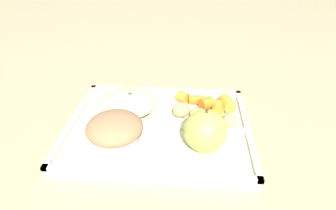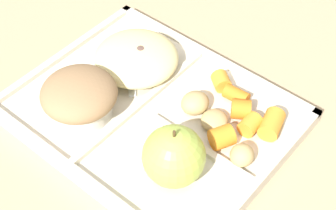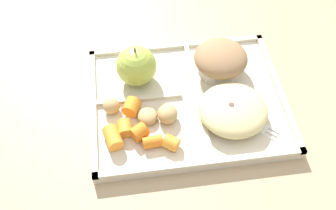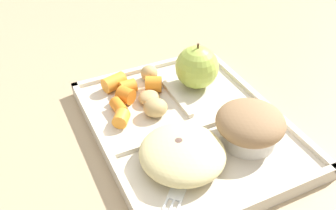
% 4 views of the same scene
% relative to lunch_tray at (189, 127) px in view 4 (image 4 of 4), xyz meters
% --- Properties ---
extents(ground, '(6.00, 6.00, 0.00)m').
position_rel_lunch_tray_xyz_m(ground, '(0.00, -0.00, -0.01)').
color(ground, tan).
extents(lunch_tray, '(0.34, 0.27, 0.02)m').
position_rel_lunch_tray_xyz_m(lunch_tray, '(0.00, 0.00, 0.00)').
color(lunch_tray, beige).
rests_on(lunch_tray, ground).
extents(green_apple, '(0.07, 0.07, 0.08)m').
position_rel_lunch_tray_xyz_m(green_apple, '(-0.08, 0.06, 0.04)').
color(green_apple, '#A8C14C').
rests_on(green_apple, lunch_tray).
extents(bran_muffin, '(0.10, 0.10, 0.06)m').
position_rel_lunch_tray_xyz_m(bran_muffin, '(0.07, 0.06, 0.04)').
color(bran_muffin, silver).
rests_on(bran_muffin, lunch_tray).
extents(carrot_slice_tilted, '(0.03, 0.02, 0.02)m').
position_rel_lunch_tray_xyz_m(carrot_slice_tilted, '(-0.07, -0.09, 0.02)').
color(carrot_slice_tilted, orange).
rests_on(carrot_slice_tilted, lunch_tray).
extents(carrot_slice_large, '(0.03, 0.04, 0.03)m').
position_rel_lunch_tray_xyz_m(carrot_slice_large, '(-0.14, -0.07, 0.02)').
color(carrot_slice_large, orange).
rests_on(carrot_slice_large, lunch_tray).
extents(carrot_slice_small, '(0.03, 0.03, 0.03)m').
position_rel_lunch_tray_xyz_m(carrot_slice_small, '(-0.09, -0.07, 0.02)').
color(carrot_slice_small, orange).
rests_on(carrot_slice_small, lunch_tray).
extents(carrot_slice_edge, '(0.03, 0.03, 0.02)m').
position_rel_lunch_tray_xyz_m(carrot_slice_edge, '(-0.04, -0.09, 0.02)').
color(carrot_slice_edge, orange).
rests_on(carrot_slice_edge, lunch_tray).
extents(carrot_slice_diagonal, '(0.04, 0.04, 0.03)m').
position_rel_lunch_tray_xyz_m(carrot_slice_diagonal, '(-0.10, -0.01, 0.02)').
color(carrot_slice_diagonal, orange).
rests_on(carrot_slice_diagonal, lunch_tray).
extents(carrot_slice_near_corner, '(0.02, 0.03, 0.02)m').
position_rel_lunch_tray_xyz_m(carrot_slice_near_corner, '(-0.11, -0.05, 0.02)').
color(carrot_slice_near_corner, orange).
rests_on(carrot_slice_near_corner, lunch_tray).
extents(potato_chunk_corner, '(0.04, 0.05, 0.02)m').
position_rel_lunch_tray_xyz_m(potato_chunk_corner, '(-0.08, -0.03, 0.02)').
color(potato_chunk_corner, tan).
rests_on(potato_chunk_corner, lunch_tray).
extents(potato_chunk_small, '(0.03, 0.03, 0.03)m').
position_rel_lunch_tray_xyz_m(potato_chunk_small, '(-0.13, -0.01, 0.02)').
color(potato_chunk_small, tan).
rests_on(potato_chunk_small, lunch_tray).
extents(potato_chunk_wedge, '(0.04, 0.04, 0.03)m').
position_rel_lunch_tray_xyz_m(potato_chunk_wedge, '(-0.04, -0.04, 0.02)').
color(potato_chunk_wedge, tan).
rests_on(potato_chunk_wedge, lunch_tray).
extents(egg_noodle_pile, '(0.12, 0.12, 0.04)m').
position_rel_lunch_tray_xyz_m(egg_noodle_pile, '(0.07, -0.05, 0.03)').
color(egg_noodle_pile, beige).
rests_on(egg_noodle_pile, lunch_tray).
extents(meatball_front, '(0.04, 0.04, 0.04)m').
position_rel_lunch_tray_xyz_m(meatball_front, '(0.06, -0.05, 0.03)').
color(meatball_front, brown).
rests_on(meatball_front, lunch_tray).
extents(meatball_back, '(0.03, 0.03, 0.03)m').
position_rel_lunch_tray_xyz_m(meatball_back, '(0.10, -0.03, 0.02)').
color(meatball_back, brown).
rests_on(meatball_back, lunch_tray).
extents(meatball_center, '(0.03, 0.03, 0.03)m').
position_rel_lunch_tray_xyz_m(meatball_center, '(0.07, -0.04, 0.02)').
color(meatball_center, brown).
rests_on(meatball_center, lunch_tray).
extents(meatball_side, '(0.04, 0.04, 0.04)m').
position_rel_lunch_tray_xyz_m(meatball_side, '(0.07, -0.05, 0.02)').
color(meatball_side, brown).
rests_on(meatball_side, lunch_tray).
extents(plastic_fork, '(0.11, 0.11, 0.00)m').
position_rel_lunch_tray_xyz_m(plastic_fork, '(0.09, -0.06, 0.01)').
color(plastic_fork, white).
rests_on(plastic_fork, lunch_tray).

